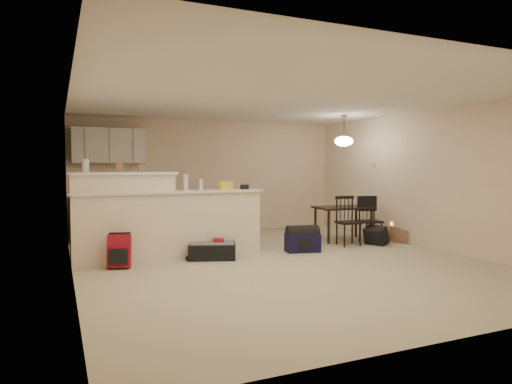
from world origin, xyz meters
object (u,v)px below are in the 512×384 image
dining_chair_far (370,220)px  suitcase (212,251)px  pendant_lamp (344,141)px  navy_duffel (302,243)px  dining_chair_near (349,221)px  black_daypack (376,236)px  red_backpack (119,251)px  dining_table (343,211)px

dining_chair_far → suitcase: dining_chair_far is taller
dining_chair_far → pendant_lamp: bearing=137.2°
suitcase → navy_duffel: bearing=17.4°
pendant_lamp → dining_chair_near: (-0.25, -0.55, -1.53)m
navy_duffel → suitcase: bearing=-169.6°
black_daypack → red_backpack: bearing=69.4°
black_daypack → dining_chair_near: bearing=52.7°
black_daypack → dining_chair_far: bearing=-35.4°
dining_chair_far → black_daypack: (-0.06, -0.25, -0.27)m
dining_chair_far → suitcase: 3.33m
suitcase → navy_duffel: navy_duffel is taller
navy_duffel → pendant_lamp: bearing=41.7°
dining_chair_far → red_backpack: dining_chair_far is taller
suitcase → pendant_lamp: bearing=32.7°
navy_duffel → black_daypack: size_ratio=1.53×
dining_chair_far → navy_duffel: size_ratio=1.52×
dining_table → navy_duffel: (-1.35, -0.75, -0.44)m
dining_chair_near → navy_duffel: 1.16m
dining_chair_near → black_daypack: 0.62m
dining_table → dining_chair_near: bearing=-109.5°
dining_chair_near → suitcase: size_ratio=1.25×
red_backpack → pendant_lamp: bearing=24.7°
black_daypack → pendant_lamp: bearing=-0.4°
pendant_lamp → navy_duffel: bearing=-150.8°
pendant_lamp → black_daypack: 1.97m
suitcase → dining_chair_near: bearing=22.6°
dining_chair_near → black_daypack: dining_chair_near is taller
red_backpack → black_daypack: red_backpack is taller
dining_chair_far → red_backpack: size_ratio=1.82×
dining_chair_far → navy_duffel: (-1.68, -0.31, -0.28)m
pendant_lamp → dining_chair_near: size_ratio=0.67×
dining_chair_near → red_backpack: bearing=-170.1°
dining_chair_far → navy_duffel: bearing=-159.1°
dining_chair_far → red_backpack: (-4.75, -0.34, -0.20)m
dining_table → dining_chair_near: 0.62m
pendant_lamp → red_backpack: bearing=-169.9°
dining_table → red_backpack: bearing=-164.7°
dining_table → suitcase: dining_table is taller
dining_table → black_daypack: 0.86m
dining_table → navy_duffel: dining_table is taller
navy_duffel → dining_chair_near: bearing=23.2°
suitcase → navy_duffel: 1.63m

